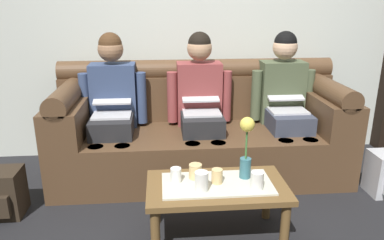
{
  "coord_description": "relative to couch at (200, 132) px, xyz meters",
  "views": [
    {
      "loc": [
        -0.33,
        -1.87,
        1.49
      ],
      "look_at": [
        -0.1,
        0.87,
        0.58
      ],
      "focal_mm": 34.84,
      "sensor_mm": 36.0,
      "label": 1
    }
  ],
  "objects": [
    {
      "name": "person_right",
      "position": [
        0.74,
        -0.0,
        0.29
      ],
      "size": [
        0.56,
        0.67,
        1.22
      ],
      "color": "#383D4C",
      "rests_on": "ground_plane"
    },
    {
      "name": "cup_far_left",
      "position": [
        -0.25,
        -0.95,
        0.07
      ],
      "size": [
        0.07,
        0.07,
        0.09
      ],
      "primitive_type": "cylinder",
      "color": "white",
      "rests_on": "coffee_table"
    },
    {
      "name": "back_wall_patterned",
      "position": [
        0.0,
        0.53,
        1.08
      ],
      "size": [
        6.0,
        0.12,
        2.9
      ],
      "primitive_type": "cube",
      "color": "silver",
      "rests_on": "ground_plane"
    },
    {
      "name": "cup_far_right",
      "position": [
        -0.0,
        -0.98,
        0.07
      ],
      "size": [
        0.07,
        0.07,
        0.09
      ],
      "primitive_type": "cylinder",
      "color": "#DBB77A",
      "rests_on": "coffee_table"
    },
    {
      "name": "cup_far_center",
      "position": [
        0.23,
        -1.07,
        0.08
      ],
      "size": [
        0.08,
        0.08,
        0.11
      ],
      "primitive_type": "cylinder",
      "color": "white",
      "rests_on": "coffee_table"
    },
    {
      "name": "backpack_left",
      "position": [
        -1.48,
        -0.6,
        -0.2
      ],
      "size": [
        0.29,
        0.28,
        0.34
      ],
      "color": "#2D2319",
      "rests_on": "ground_plane"
    },
    {
      "name": "person_left",
      "position": [
        -0.74,
        -0.0,
        0.29
      ],
      "size": [
        0.56,
        0.67,
        1.22
      ],
      "color": "#232326",
      "rests_on": "ground_plane"
    },
    {
      "name": "coffee_table",
      "position": [
        0.0,
        -0.99,
        -0.04
      ],
      "size": [
        0.87,
        0.48,
        0.39
      ],
      "color": "brown",
      "rests_on": "ground_plane"
    },
    {
      "name": "flower_vase",
      "position": [
        0.19,
        -0.92,
        0.24
      ],
      "size": [
        0.09,
        0.09,
        0.4
      ],
      "color": "#336672",
      "rests_on": "coffee_table"
    },
    {
      "name": "cup_near_left",
      "position": [
        -0.11,
        -1.07,
        0.08
      ],
      "size": [
        0.08,
        0.08,
        0.12
      ],
      "primitive_type": "cylinder",
      "color": "white",
      "rests_on": "coffee_table"
    },
    {
      "name": "cup_near_right",
      "position": [
        -0.13,
        -0.91,
        0.07
      ],
      "size": [
        0.08,
        0.08,
        0.1
      ],
      "primitive_type": "cylinder",
      "color": "#DBB77A",
      "rests_on": "coffee_table"
    },
    {
      "name": "person_middle",
      "position": [
        0.0,
        -0.0,
        0.29
      ],
      "size": [
        0.56,
        0.67,
        1.22
      ],
      "color": "#232326",
      "rests_on": "ground_plane"
    },
    {
      "name": "couch",
      "position": [
        0.0,
        0.0,
        0.0
      ],
      "size": [
        2.44,
        0.88,
        0.96
      ],
      "color": "#513823",
      "rests_on": "ground_plane"
    }
  ]
}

